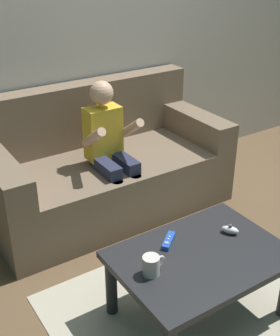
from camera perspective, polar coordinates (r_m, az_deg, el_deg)
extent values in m
plane|color=brown|center=(2.69, 11.96, -14.07)|extent=(9.16, 9.16, 0.00)
cube|color=beige|center=(3.31, -5.48, 18.42)|extent=(4.58, 0.05, 2.50)
cube|color=#75604C|center=(3.18, -4.06, -1.96)|extent=(1.67, 0.80, 0.40)
cube|color=#75604C|center=(3.26, -7.09, 6.92)|extent=(1.67, 0.16, 0.45)
cube|color=#75604C|center=(3.44, 6.66, 5.70)|extent=(0.18, 0.80, 0.19)
cylinder|color=#282D47|center=(2.89, -2.83, -5.21)|extent=(0.08, 0.08, 0.40)
cylinder|color=#282D47|center=(2.95, -0.55, -4.45)|extent=(0.08, 0.08, 0.40)
cube|color=#282D47|center=(2.88, -4.39, 0.06)|extent=(0.09, 0.29, 0.09)
cube|color=#282D47|center=(2.94, -2.08, 0.72)|extent=(0.09, 0.29, 0.09)
cube|color=gold|center=(2.95, -4.72, 4.49)|extent=(0.23, 0.14, 0.35)
cylinder|color=#DBAA87|center=(2.77, -5.94, 3.87)|extent=(0.06, 0.25, 0.20)
cylinder|color=#DBAA87|center=(2.89, -1.17, 5.05)|extent=(0.06, 0.25, 0.20)
sphere|color=#DBAA87|center=(2.86, -4.93, 9.53)|extent=(0.15, 0.15, 0.15)
cube|color=#232326|center=(2.24, 7.76, -11.20)|extent=(0.83, 0.60, 0.04)
cylinder|color=#232326|center=(2.35, -3.67, -14.78)|extent=(0.06, 0.06, 0.35)
cylinder|color=#232326|center=(2.70, 10.08, -8.91)|extent=(0.06, 0.06, 0.35)
cube|color=#BCB299|center=(2.48, 7.23, -17.74)|extent=(1.42, 1.19, 0.01)
cube|color=blue|center=(2.28, 3.66, -9.23)|extent=(0.13, 0.12, 0.02)
cylinder|color=#99999E|center=(2.24, 3.42, -9.49)|extent=(0.02, 0.02, 0.00)
cylinder|color=silver|center=(2.27, 3.65, -9.00)|extent=(0.01, 0.01, 0.00)
cylinder|color=silver|center=(2.29, 3.79, -8.71)|extent=(0.01, 0.01, 0.00)
ellipsoid|color=white|center=(2.39, 11.40, -7.75)|extent=(0.09, 0.10, 0.04)
cylinder|color=#4C4C51|center=(2.37, 11.46, -7.24)|extent=(0.02, 0.02, 0.01)
cylinder|color=silver|center=(2.07, 1.41, -12.33)|extent=(0.08, 0.08, 0.09)
torus|color=silver|center=(2.09, 2.57, -11.74)|extent=(0.06, 0.01, 0.06)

